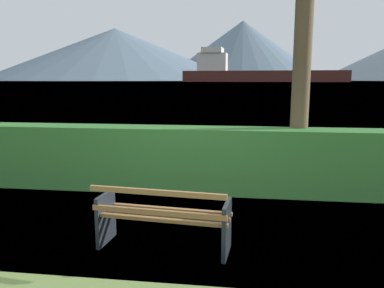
% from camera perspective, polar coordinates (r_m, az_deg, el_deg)
% --- Properties ---
extents(ground_plane, '(1400.00, 1400.00, 0.00)m').
position_cam_1_polar(ground_plane, '(5.10, -4.14, -15.27)').
color(ground_plane, olive).
extents(water_surface, '(620.00, 620.00, 0.00)m').
position_cam_1_polar(water_surface, '(313.67, 7.47, 9.34)').
color(water_surface, '#6B8EA3').
rests_on(water_surface, ground_plane).
extents(park_bench, '(1.74, 0.73, 0.87)m').
position_cam_1_polar(park_bench, '(4.88, -4.41, -11.03)').
color(park_bench, olive).
rests_on(park_bench, ground_plane).
extents(hedge_row, '(12.76, 0.70, 1.24)m').
position_cam_1_polar(hedge_row, '(7.32, -0.14, -2.33)').
color(hedge_row, '#387A33').
rests_on(hedge_row, ground_plane).
extents(cargo_ship_large, '(115.92, 23.77, 24.33)m').
position_cam_1_polar(cargo_ship_large, '(278.54, 8.89, 10.65)').
color(cargo_ship_large, '#471E19').
rests_on(cargo_ship_large, water_surface).
extents(distant_hills, '(781.59, 370.26, 89.61)m').
position_cam_1_polar(distant_hills, '(554.72, 9.43, 13.55)').
color(distant_hills, slate).
rests_on(distant_hills, ground_plane).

